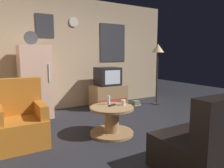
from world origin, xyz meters
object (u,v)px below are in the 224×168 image
Objects in this scene: coffee_table at (112,120)px; mug_ceramic_white at (123,102)px; remote_control at (112,105)px; wine_glass at (109,100)px; crt_tv at (108,76)px; armchair at (20,122)px; tv_stand at (108,96)px; standing_lamp at (158,53)px; book_stack at (136,103)px; fridge at (35,82)px.

coffee_table is 8.00× the size of mug_ceramic_white.
coffee_table is 4.80× the size of remote_control.
wine_glass reaches higher than coffee_table.
armchair is at bearing -149.86° from crt_tv.
armchair reaches higher than tv_stand.
standing_lamp is at bearing 30.74° from coffee_table.
coffee_table is 1.40m from armchair.
standing_lamp is 10.60× the size of wine_glass.
tv_stand reaches higher than book_stack.
standing_lamp is 2.21× the size of coffee_table.
crt_tv is 1.73m from remote_control.
wine_glass is 0.69× the size of book_stack.
remote_control is at bearing -138.20° from book_stack.
fridge is 1.99m from mug_ceramic_white.
mug_ceramic_white is (-1.90, -1.26, -0.85)m from standing_lamp.
fridge reaches higher than standing_lamp.
standing_lamp reaches higher than remote_control.
wine_glass is at bearing 138.67° from mug_ceramic_white.
remote_control is at bearing 57.83° from coffee_table.
standing_lamp is (1.30, -0.32, 1.08)m from tv_stand.
armchair is (-2.15, -1.25, -0.45)m from crt_tv.
wine_glass is 2.02m from book_stack.
crt_tv is 1.06m from book_stack.
crt_tv is 3.60× the size of remote_control.
tv_stand is at bearing 29.92° from armchair.
standing_lamp is (3.02, -0.37, 0.60)m from fridge.
fridge reaches higher than armchair.
fridge is 1.70m from crt_tv.
book_stack is (1.33, 1.41, -0.46)m from mug_ceramic_white.
armchair is (-1.39, 0.16, -0.20)m from wine_glass.
tv_stand is 1.72m from standing_lamp.
armchair is at bearing -159.58° from book_stack.
wine_glass is at bearing -118.41° from crt_tv.
coffee_table is 0.36m from mug_ceramic_white.
standing_lamp is at bearing -6.89° from fridge.
armchair is (-0.46, -1.30, -0.42)m from fridge.
fridge is 11.80× the size of wine_glass.
book_stack is (2.91, 1.08, -0.29)m from armchair.
coffee_table is at bearing -117.38° from tv_stand.
fridge is at bearing 70.60° from armchair.
crt_tv is 1.63m from wine_glass.
crt_tv reaches higher than wine_glass.
book_stack is at bearing 20.42° from armchair.
standing_lamp is at bearing -14.86° from book_stack.
armchair is at bearing -109.40° from fridge.
standing_lamp is 2.57m from remote_control.
armchair is 4.43× the size of book_stack.
remote_control is at bearing 162.98° from mug_ceramic_white.
crt_tv is at bearing -1.54° from fridge.
crt_tv is at bearing 61.59° from wine_glass.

